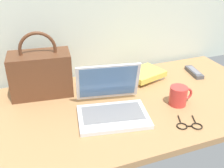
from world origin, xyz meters
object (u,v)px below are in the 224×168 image
object	(u,v)px
handbag	(41,73)
coffee_mug	(179,95)
book_stack	(145,75)
laptop	(111,104)
remote_control_near	(194,72)
eyeglasses	(189,126)

from	to	relation	value
handbag	coffee_mug	bearing A→B (deg)	-30.05
coffee_mug	book_stack	xyz separation A→B (m)	(-0.02, 0.31, -0.02)
laptop	remote_control_near	world-z (taller)	laptop
coffee_mug	handbag	size ratio (longest dim) A/B	0.37
remote_control_near	handbag	world-z (taller)	handbag
coffee_mug	book_stack	bearing A→B (deg)	94.64
remote_control_near	eyeglasses	world-z (taller)	remote_control_near
eyeglasses	book_stack	bearing A→B (deg)	86.33
laptop	coffee_mug	size ratio (longest dim) A/B	2.89
remote_control_near	eyeglasses	bearing A→B (deg)	-127.91
eyeglasses	laptop	bearing A→B (deg)	141.14
laptop	coffee_mug	bearing A→B (deg)	-8.00
remote_control_near	book_stack	xyz separation A→B (m)	(-0.31, 0.05, 0.01)
coffee_mug	book_stack	distance (m)	0.31
eyeglasses	remote_control_near	bearing A→B (deg)	52.09
coffee_mug	remote_control_near	size ratio (longest dim) A/B	0.74
laptop	book_stack	world-z (taller)	laptop
handbag	remote_control_near	bearing A→B (deg)	-5.47
laptop	book_stack	bearing A→B (deg)	40.50
remote_control_near	handbag	xyz separation A→B (m)	(-0.88, 0.08, 0.10)
remote_control_near	book_stack	size ratio (longest dim) A/B	0.70
handbag	book_stack	size ratio (longest dim) A/B	1.41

